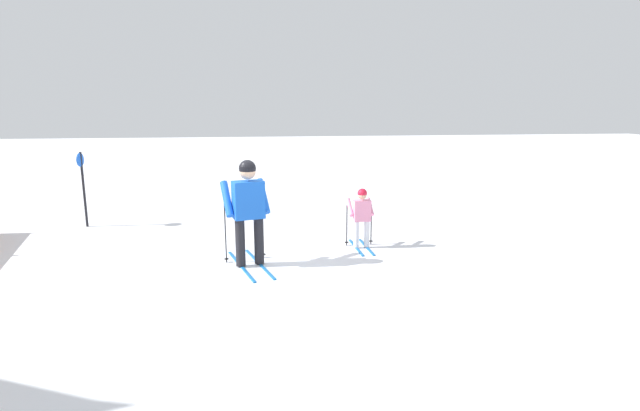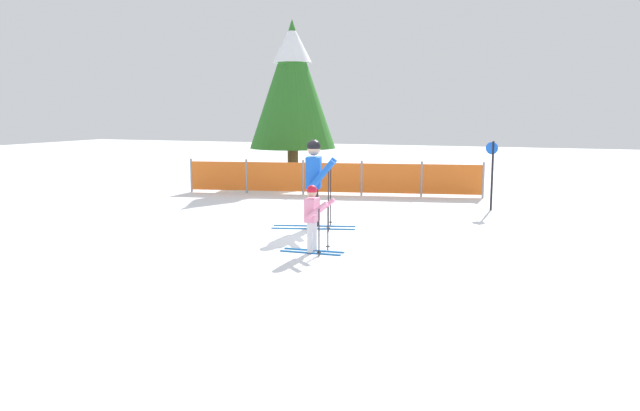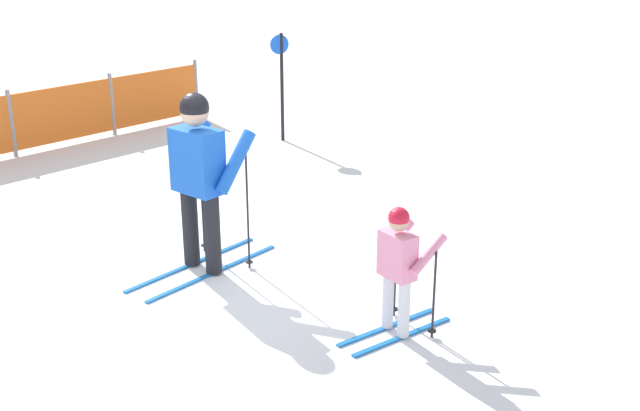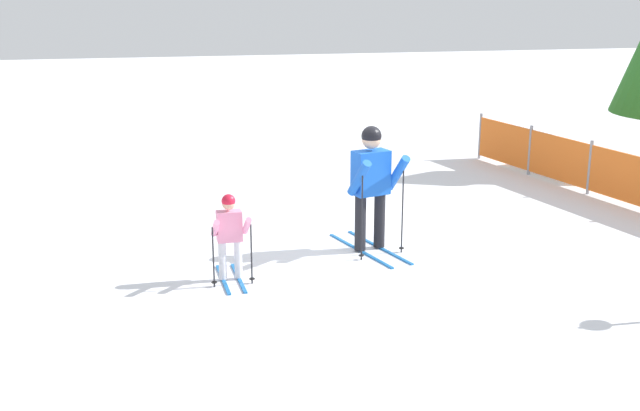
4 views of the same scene
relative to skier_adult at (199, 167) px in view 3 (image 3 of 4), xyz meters
The scene contains 4 objects.
ground_plane 1.08m from the skier_adult, 152.97° to the right, with size 60.00×60.00×0.00m, color white.
skier_adult is the anchor object (origin of this frame).
skier_child 2.17m from the skier_adult, 69.46° to the right, with size 1.04×0.53×1.10m.
trail_marker 4.59m from the skier_adult, 49.34° to the left, with size 0.28×0.06×1.59m.
Camera 3 is at (-2.68, -6.30, 3.26)m, focal length 45.00 mm.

